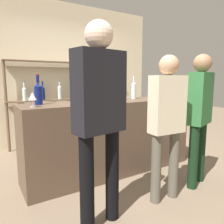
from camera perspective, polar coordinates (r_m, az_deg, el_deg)
The scene contains 15 objects.
ground_plane at distance 3.23m, azimuth -0.00°, elevation -15.20°, with size 16.00×16.00×0.00m, color #7A6651.
bar_counter at distance 3.07m, azimuth -0.00°, elevation -6.54°, with size 2.41×0.57×1.01m, color brown.
back_wall at distance 4.67m, azimuth -12.42°, elevation 9.59°, with size 4.01×0.12×2.80m, color beige.
back_shelf at distance 4.50m, azimuth -11.72°, elevation 5.82°, with size 2.32×0.18×1.64m.
counter_bottle_0 at distance 3.33m, azimuth 5.67°, elevation 5.83°, with size 0.07×0.07×0.35m.
counter_bottle_1 at distance 3.10m, azimuth -1.99°, elevation 5.69°, with size 0.07×0.07×0.37m.
counter_bottle_2 at distance 3.04m, azimuth 1.52°, elevation 5.60°, with size 0.07×0.07×0.34m.
counter_bottle_3 at distance 2.68m, azimuth -18.70°, elevation 4.73°, with size 0.09×0.09×0.35m.
counter_bottle_4 at distance 3.00m, azimuth -3.45°, elevation 5.59°, with size 0.07×0.07×0.35m.
wine_glass at distance 2.47m, azimuth -20.07°, elevation 3.83°, with size 0.09×0.09×0.16m.
cork_jar at distance 2.73m, azimuth -4.18°, elevation 3.63°, with size 0.11×0.11×0.12m.
customer_right at distance 2.81m, azimuth 21.94°, elevation 0.56°, with size 0.44×0.29×1.59m.
customer_center at distance 2.34m, azimuth 14.17°, elevation -1.20°, with size 0.39×0.20×1.55m.
customer_left at distance 1.84m, azimuth -3.28°, elevation 0.56°, with size 0.47×0.27×1.77m.
server_behind_counter at distance 3.81m, azimuth -5.64°, elevation 4.18°, with size 0.51×0.32×1.73m.
Camera 1 is at (-1.55, -2.52, 1.31)m, focal length 35.00 mm.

